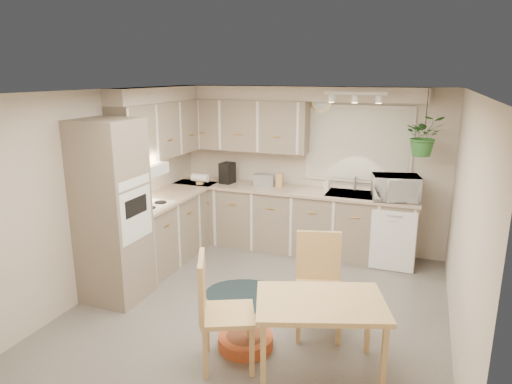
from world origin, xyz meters
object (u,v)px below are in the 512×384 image
(pet_bed, at_px, (246,341))
(chair_back, at_px, (319,287))
(chair_left, at_px, (228,311))
(dining_table, at_px, (319,336))
(braided_rug, at_px, (250,295))
(microwave, at_px, (396,185))

(pet_bed, bearing_deg, chair_back, 39.88)
(chair_left, xyz_separation_m, chair_back, (0.64, 0.78, -0.01))
(chair_left, height_order, pet_bed, chair_left)
(dining_table, xyz_separation_m, chair_left, (-0.80, -0.17, 0.18))
(dining_table, height_order, chair_left, chair_left)
(braided_rug, bearing_deg, chair_left, -77.36)
(dining_table, xyz_separation_m, braided_rug, (-1.08, 1.12, -0.34))
(dining_table, relative_size, microwave, 1.83)
(braided_rug, distance_m, microwave, 2.41)
(chair_left, distance_m, chair_back, 1.01)
(chair_back, distance_m, braided_rug, 1.18)
(chair_left, bearing_deg, pet_bed, 144.99)
(dining_table, bearing_deg, chair_back, 104.00)
(chair_left, relative_size, pet_bed, 1.96)
(chair_left, distance_m, braided_rug, 1.42)
(pet_bed, bearing_deg, chair_left, -100.47)
(braided_rug, bearing_deg, dining_table, -45.88)
(chair_left, xyz_separation_m, braided_rug, (-0.29, 1.29, -0.52))
(chair_back, xyz_separation_m, pet_bed, (-0.59, -0.49, -0.45))
(microwave, bearing_deg, pet_bed, -127.48)
(chair_left, bearing_deg, braided_rug, 168.10)
(braided_rug, xyz_separation_m, pet_bed, (0.34, -1.00, 0.06))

